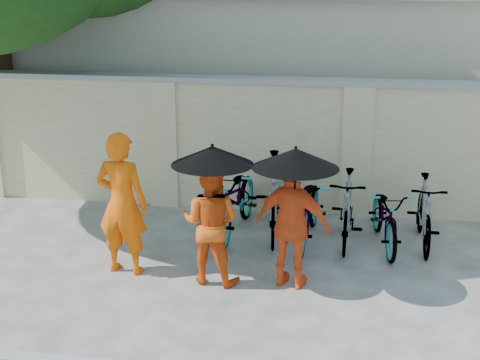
# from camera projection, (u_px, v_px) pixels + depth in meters

# --- Properties ---
(ground) EXTENTS (80.00, 80.00, 0.00)m
(ground) POSITION_uv_depth(u_px,v_px,m) (179.00, 295.00, 7.77)
(ground) COLOR #B6B4B0
(compound_wall) EXTENTS (20.00, 0.30, 2.00)m
(compound_wall) POSITION_uv_depth(u_px,v_px,m) (291.00, 148.00, 10.34)
(compound_wall) COLOR beige
(compound_wall) RESTS_ON ground
(building_behind) EXTENTS (14.00, 6.00, 3.20)m
(building_behind) POSITION_uv_depth(u_px,v_px,m) (357.00, 76.00, 13.60)
(building_behind) COLOR #B8B293
(building_behind) RESTS_ON ground
(monk_left) EXTENTS (0.70, 0.51, 1.79)m
(monk_left) POSITION_uv_depth(u_px,v_px,m) (122.00, 204.00, 8.13)
(monk_left) COLOR #FF6308
(monk_left) RESTS_ON ground
(monk_center) EXTENTS (0.81, 0.68, 1.49)m
(monk_center) POSITION_uv_depth(u_px,v_px,m) (211.00, 223.00, 7.92)
(monk_center) COLOR #EE5713
(monk_center) RESTS_ON ground
(parasol_center) EXTENTS (0.96, 0.96, 0.86)m
(parasol_center) POSITION_uv_depth(u_px,v_px,m) (212.00, 155.00, 7.59)
(parasol_center) COLOR black
(parasol_center) RESTS_ON ground
(monk_right) EXTENTS (0.97, 0.59, 1.55)m
(monk_right) POSITION_uv_depth(u_px,v_px,m) (293.00, 225.00, 7.78)
(monk_right) COLOR #FF5920
(monk_right) RESTS_ON ground
(parasol_right) EXTENTS (0.99, 0.99, 0.84)m
(parasol_right) POSITION_uv_depth(u_px,v_px,m) (296.00, 158.00, 7.46)
(parasol_right) COLOR black
(parasol_right) RESTS_ON ground
(bike_0) EXTENTS (0.85, 2.02, 1.03)m
(bike_0) POSITION_uv_depth(u_px,v_px,m) (237.00, 200.00, 9.46)
(bike_0) COLOR gray
(bike_0) RESTS_ON ground
(bike_1) EXTENTS (0.74, 1.96, 1.15)m
(bike_1) POSITION_uv_depth(u_px,v_px,m) (274.00, 196.00, 9.43)
(bike_1) COLOR gray
(bike_1) RESTS_ON ground
(bike_2) EXTENTS (0.77, 1.87, 0.96)m
(bike_2) POSITION_uv_depth(u_px,v_px,m) (309.00, 209.00, 9.21)
(bike_2) COLOR gray
(bike_2) RESTS_ON ground
(bike_3) EXTENTS (0.52, 1.67, 0.99)m
(bike_3) POSITION_uv_depth(u_px,v_px,m) (347.00, 209.00, 9.16)
(bike_3) COLOR gray
(bike_3) RESTS_ON ground
(bike_4) EXTENTS (0.78, 1.70, 0.86)m
(bike_4) POSITION_uv_depth(u_px,v_px,m) (386.00, 216.00, 9.06)
(bike_4) COLOR gray
(bike_4) RESTS_ON ground
(bike_5) EXTENTS (0.47, 1.60, 0.96)m
(bike_5) POSITION_uv_depth(u_px,v_px,m) (425.00, 213.00, 9.05)
(bike_5) COLOR gray
(bike_5) RESTS_ON ground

